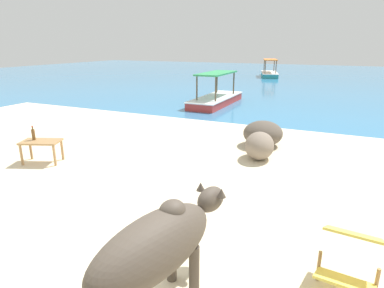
# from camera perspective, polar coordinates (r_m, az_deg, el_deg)

# --- Properties ---
(sand_beach) EXTENTS (18.00, 14.00, 0.04)m
(sand_beach) POSITION_cam_1_polar(r_m,az_deg,el_deg) (4.50, -23.30, -16.12)
(sand_beach) COLOR beige
(sand_beach) RESTS_ON ground
(water_surface) EXTENTS (60.00, 36.00, 0.03)m
(water_surface) POSITION_cam_1_polar(r_m,az_deg,el_deg) (24.69, 17.93, 10.81)
(water_surface) COLOR teal
(water_surface) RESTS_ON ground
(cow) EXTENTS (0.81, 1.81, 1.01)m
(cow) POSITION_cam_1_polar(r_m,az_deg,el_deg) (2.98, -5.98, -17.18)
(cow) COLOR #4C4238
(cow) RESTS_ON sand_beach
(low_bench_table) EXTENTS (0.87, 0.69, 0.47)m
(low_bench_table) POSITION_cam_1_polar(r_m,az_deg,el_deg) (7.29, -25.05, -0.07)
(low_bench_table) COLOR #A37A4C
(low_bench_table) RESTS_ON sand_beach
(bottle) EXTENTS (0.07, 0.07, 0.30)m
(bottle) POSITION_cam_1_polar(r_m,az_deg,el_deg) (7.36, -26.17, 1.55)
(bottle) COLOR brown
(bottle) RESTS_ON low_bench_table
(deck_chair_far) EXTENTS (0.61, 0.82, 0.68)m
(deck_chair_far) POSITION_cam_1_polar(r_m,az_deg,el_deg) (3.60, 25.93, -17.74)
(deck_chair_far) COLOR #A37A4C
(deck_chair_far) RESTS_ON sand_beach
(shore_rock_large) EXTENTS (0.73, 0.92, 0.58)m
(shore_rock_large) POSITION_cam_1_polar(r_m,az_deg,el_deg) (7.00, 11.79, -0.28)
(shore_rock_large) COLOR gray
(shore_rock_large) RESTS_ON sand_beach
(shore_rock_medium) EXTENTS (1.18, 1.21, 0.60)m
(shore_rock_medium) POSITION_cam_1_polar(r_m,az_deg,el_deg) (7.94, 12.38, 1.83)
(shore_rock_medium) COLOR brown
(shore_rock_medium) RESTS_ON sand_beach
(boat_red) EXTENTS (1.18, 3.68, 1.29)m
(boat_red) POSITION_cam_1_polar(r_m,az_deg,el_deg) (13.44, 4.27, 8.15)
(boat_red) COLOR #C63833
(boat_red) RESTS_ON water_surface
(boat_teal) EXTENTS (2.05, 3.84, 1.29)m
(boat_teal) POSITION_cam_1_polar(r_m,az_deg,el_deg) (26.11, 13.48, 12.10)
(boat_teal) COLOR teal
(boat_teal) RESTS_ON water_surface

